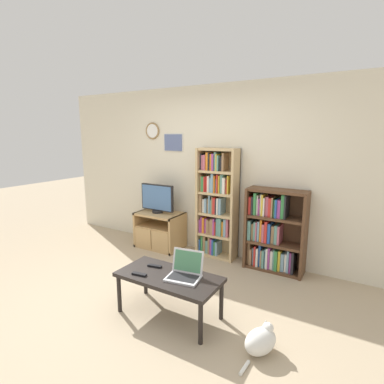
% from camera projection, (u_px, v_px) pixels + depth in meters
% --- Properties ---
extents(ground_plane, '(18.00, 18.00, 0.00)m').
position_uv_depth(ground_plane, '(140.00, 304.00, 3.34)').
color(ground_plane, tan).
extents(wall_back, '(6.01, 0.09, 2.60)m').
position_uv_depth(wall_back, '(215.00, 171.00, 4.64)').
color(wall_back, beige).
rests_on(wall_back, ground_plane).
extents(tv_stand, '(0.76, 0.50, 0.59)m').
position_uv_depth(tv_stand, '(160.00, 230.00, 5.00)').
color(tv_stand, tan).
rests_on(tv_stand, ground_plane).
extents(television, '(0.61, 0.18, 0.47)m').
position_uv_depth(television, '(157.00, 199.00, 4.92)').
color(television, black).
rests_on(television, tv_stand).
extents(bookshelf_tall, '(0.61, 0.27, 1.67)m').
position_uv_depth(bookshelf_tall, '(216.00, 204.00, 4.54)').
color(bookshelf_tall, tan).
rests_on(bookshelf_tall, ground_plane).
extents(bookshelf_short, '(0.80, 0.31, 1.14)m').
position_uv_depth(bookshelf_short, '(272.00, 232.00, 4.13)').
color(bookshelf_short, brown).
rests_on(bookshelf_short, ground_plane).
extents(coffee_table, '(1.07, 0.52, 0.45)m').
position_uv_depth(coffee_table, '(169.00, 280.00, 3.07)').
color(coffee_table, black).
rests_on(coffee_table, ground_plane).
extents(laptop, '(0.37, 0.33, 0.26)m').
position_uv_depth(laptop, '(185.00, 271.00, 3.01)').
color(laptop, silver).
rests_on(laptop, coffee_table).
extents(remote_near_laptop, '(0.17, 0.07, 0.02)m').
position_uv_depth(remote_near_laptop, '(155.00, 266.00, 3.25)').
color(remote_near_laptop, black).
rests_on(remote_near_laptop, coffee_table).
extents(remote_far_from_laptop, '(0.16, 0.07, 0.02)m').
position_uv_depth(remote_far_from_laptop, '(139.00, 274.00, 3.06)').
color(remote_far_from_laptop, black).
rests_on(remote_far_from_laptop, coffee_table).
extents(cat, '(0.32, 0.52, 0.27)m').
position_uv_depth(cat, '(261.00, 341.00, 2.58)').
color(cat, white).
rests_on(cat, ground_plane).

